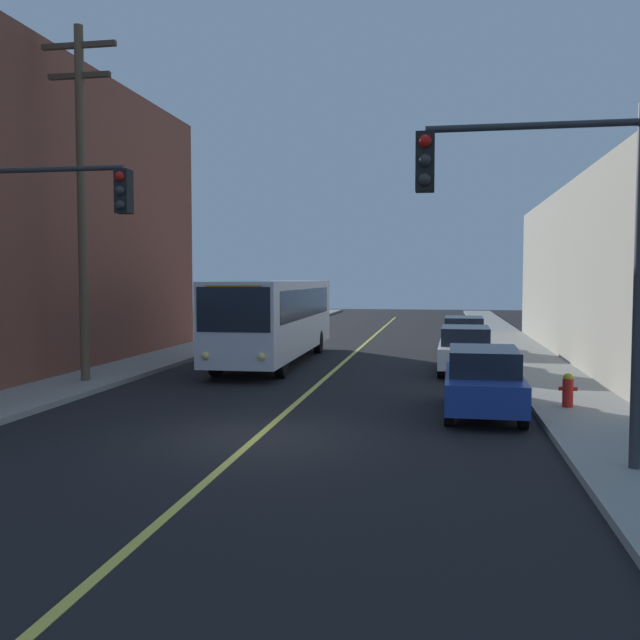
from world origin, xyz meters
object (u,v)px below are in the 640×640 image
parked_car_white (465,349)px  utility_pole_near (82,188)px  parked_car_silver (464,335)px  traffic_signal_right_corner (543,219)px  city_bus (276,316)px  parked_car_blue (483,380)px  fire_hydrant (568,389)px  traffic_signal_left_corner (46,236)px

parked_car_white → utility_pole_near: 13.73m
parked_car_silver → traffic_signal_right_corner: (0.65, -18.81, 3.46)m
parked_car_white → parked_car_silver: 6.26m
city_bus → parked_car_blue: bearing=-51.5°
parked_car_silver → fire_hydrant: size_ratio=5.29×
utility_pole_near → traffic_signal_right_corner: 14.81m
traffic_signal_right_corner → fire_hydrant: (1.44, 5.58, -3.72)m
parked_car_silver → traffic_signal_left_corner: traffic_signal_left_corner is taller
traffic_signal_left_corner → fire_hydrant: traffic_signal_left_corner is taller
parked_car_silver → traffic_signal_right_corner: size_ratio=0.74×
traffic_signal_left_corner → traffic_signal_right_corner: size_ratio=1.00×
parked_car_blue → parked_car_white: (-0.17, 7.52, 0.00)m
parked_car_blue → parked_car_silver: bearing=90.1°
parked_car_blue → parked_car_white: bearing=91.3°
traffic_signal_left_corner → parked_car_blue: bearing=11.9°
traffic_signal_left_corner → traffic_signal_right_corner: 11.20m
parked_car_white → fire_hydrant: (2.24, -6.97, -0.26)m
parked_car_blue → parked_car_white: same height
parked_car_silver → city_bus: bearing=-149.2°
parked_car_silver → utility_pole_near: bearing=-136.9°
parked_car_silver → utility_pole_near: 17.09m
parked_car_white → parked_car_silver: same height
traffic_signal_left_corner → traffic_signal_right_corner: same height
parked_car_blue → utility_pole_near: utility_pole_near is taller
parked_car_blue → traffic_signal_right_corner: traffic_signal_right_corner is taller
city_bus → fire_hydrant: bearing=-42.8°
city_bus → fire_hydrant: 13.01m
fire_hydrant → traffic_signal_right_corner: bearing=-104.5°
parked_car_blue → parked_car_white: size_ratio=1.00×
parked_car_silver → traffic_signal_right_corner: bearing=-88.0°
city_bus → parked_car_blue: (7.43, -9.36, -0.98)m
utility_pole_near → traffic_signal_right_corner: (12.54, -7.69, -1.76)m
parked_car_white → traffic_signal_left_corner: (-10.02, -9.67, 3.46)m
traffic_signal_right_corner → parked_car_white: bearing=93.7°
city_bus → traffic_signal_right_corner: size_ratio=2.03×
traffic_signal_right_corner → fire_hydrant: bearing=75.5°
city_bus → parked_car_white: (7.26, -1.84, -0.98)m
city_bus → parked_car_silver: 8.69m
traffic_signal_right_corner → traffic_signal_left_corner: bearing=165.1°
parked_car_white → parked_car_blue: bearing=-88.7°
parked_car_white → traffic_signal_left_corner: bearing=-136.0°
parked_car_blue → traffic_signal_left_corner: (-10.19, -2.15, 3.46)m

